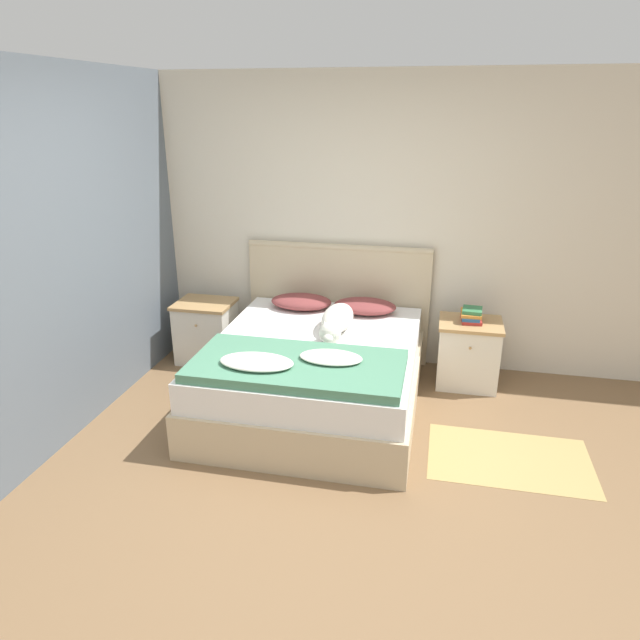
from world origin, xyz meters
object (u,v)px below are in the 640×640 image
(pillow_left, at_px, (301,302))
(pillow_right, at_px, (365,306))
(nightstand_left, at_px, (206,331))
(book_stack, at_px, (471,315))
(nightstand_right, at_px, (468,353))
(dog, at_px, (336,321))
(bed, at_px, (315,374))

(pillow_left, distance_m, pillow_right, 0.57)
(nightstand_left, height_order, book_stack, book_stack)
(nightstand_left, distance_m, pillow_right, 1.51)
(nightstand_right, distance_m, dog, 1.20)
(nightstand_left, bearing_deg, bed, -28.94)
(pillow_left, relative_size, dog, 0.70)
(nightstand_right, xyz_separation_m, book_stack, (-0.00, 0.02, 0.34))
(nightstand_left, height_order, pillow_right, pillow_right)
(book_stack, bearing_deg, nightstand_right, -81.87)
(pillow_left, xyz_separation_m, dog, (0.41, -0.48, 0.03))
(pillow_right, bearing_deg, nightstand_right, -3.88)
(nightstand_right, distance_m, pillow_left, 1.51)
(bed, height_order, book_stack, book_stack)
(nightstand_left, distance_m, book_stack, 2.40)
(pillow_left, bearing_deg, dog, -49.68)
(bed, distance_m, dog, 0.46)
(pillow_left, bearing_deg, pillow_right, 0.00)
(nightstand_left, xyz_separation_m, pillow_left, (0.90, 0.06, 0.34))
(pillow_right, distance_m, book_stack, 0.90)
(pillow_left, bearing_deg, nightstand_left, -176.12)
(nightstand_left, xyz_separation_m, book_stack, (2.37, 0.02, 0.34))
(nightstand_left, relative_size, book_stack, 2.45)
(nightstand_right, relative_size, pillow_right, 1.05)
(bed, xyz_separation_m, dog, (0.12, 0.24, 0.37))
(pillow_right, xyz_separation_m, book_stack, (0.90, -0.04, 0.00))
(nightstand_left, bearing_deg, pillow_left, 3.88)
(bed, xyz_separation_m, book_stack, (1.19, 0.68, 0.35))
(pillow_right, distance_m, dog, 0.51)
(nightstand_right, xyz_separation_m, pillow_right, (-0.90, 0.06, 0.34))
(nightstand_left, height_order, dog, dog)
(bed, height_order, pillow_right, pillow_right)
(bed, xyz_separation_m, nightstand_right, (1.19, 0.66, 0.01))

